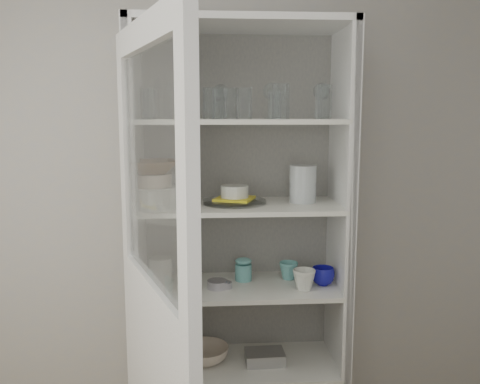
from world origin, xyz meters
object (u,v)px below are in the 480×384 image
(goblet_0, at_px, (182,99))
(grey_bowl_stack, at_px, (303,184))
(tin_box, at_px, (265,357))
(mug_blue, at_px, (323,276))
(glass_platter, at_px, (235,202))
(measuring_cups, at_px, (217,284))
(white_canister, at_px, (161,270))
(goblet_3, at_px, (321,99))
(goblet_1, at_px, (221,100))
(white_ramekin, at_px, (235,191))
(pantry_cabinet, at_px, (239,265))
(plate_stack_back, at_px, (161,194))
(terracotta_bowl, at_px, (151,167))
(plate_stack_front, at_px, (151,197))
(yellow_trivet, at_px, (235,199))
(mug_teal, at_px, (289,271))
(cupboard_door, at_px, (156,343))
(cream_dish, at_px, (205,354))
(mug_white, at_px, (304,280))
(goblet_2, at_px, (271,99))
(cream_bowl, at_px, (151,180))
(teal_jar, at_px, (243,271))

(goblet_0, bearing_deg, grey_bowl_stack, -6.68)
(grey_bowl_stack, bearing_deg, tin_box, -167.75)
(mug_blue, bearing_deg, goblet_0, -169.46)
(glass_platter, height_order, measuring_cups, glass_platter)
(white_canister, bearing_deg, goblet_3, 6.11)
(goblet_1, bearing_deg, white_ramekin, -56.20)
(pantry_cabinet, bearing_deg, goblet_1, 157.66)
(plate_stack_back, xyz_separation_m, terracotta_bowl, (-0.03, -0.21, 0.16))
(plate_stack_front, relative_size, white_ramekin, 1.84)
(plate_stack_back, bearing_deg, measuring_cups, -33.36)
(goblet_3, height_order, yellow_trivet, goblet_3)
(goblet_0, height_order, mug_teal, goblet_0)
(cupboard_door, bearing_deg, tin_box, 123.12)
(mug_blue, bearing_deg, measuring_cups, -157.79)
(pantry_cabinet, distance_m, white_canister, 0.39)
(white_canister, bearing_deg, glass_platter, -4.75)
(yellow_trivet, relative_size, tin_box, 0.88)
(plate_stack_front, height_order, cream_dish, plate_stack_front)
(mug_white, distance_m, cream_dish, 0.64)
(measuring_cups, bearing_deg, yellow_trivet, 34.53)
(measuring_cups, height_order, cream_dish, measuring_cups)
(goblet_2, distance_m, cream_bowl, 0.69)
(yellow_trivet, distance_m, mug_blue, 0.57)
(goblet_0, height_order, measuring_cups, goblet_0)
(yellow_trivet, distance_m, tin_box, 0.81)
(cupboard_door, relative_size, goblet_0, 10.93)
(white_ramekin, distance_m, mug_white, 0.53)
(white_canister, bearing_deg, mug_teal, 2.17)
(mug_blue, bearing_deg, mug_white, -127.14)
(cream_bowl, relative_size, white_canister, 1.44)
(white_canister, bearing_deg, goblet_0, 20.33)
(terracotta_bowl, relative_size, measuring_cups, 2.55)
(mug_blue, height_order, white_canister, white_canister)
(cupboard_door, bearing_deg, yellow_trivet, 133.99)
(cream_bowl, bearing_deg, mug_blue, 2.98)
(measuring_cups, distance_m, tin_box, 0.46)
(goblet_1, relative_size, white_canister, 1.37)
(grey_bowl_stack, relative_size, teal_jar, 1.81)
(cream_bowl, relative_size, terracotta_bowl, 0.77)
(plate_stack_back, bearing_deg, goblet_1, -5.74)
(cream_bowl, relative_size, measuring_cups, 1.96)
(pantry_cabinet, bearing_deg, terracotta_bowl, -161.10)
(pantry_cabinet, bearing_deg, cream_dish, -162.94)
(terracotta_bowl, xyz_separation_m, teal_jar, (0.43, 0.14, -0.54))
(plate_stack_back, height_order, glass_platter, plate_stack_back)
(pantry_cabinet, height_order, goblet_1, pantry_cabinet)
(white_ramekin, xyz_separation_m, mug_teal, (0.28, 0.05, -0.41))
(measuring_cups, height_order, white_canister, white_canister)
(cupboard_door, xyz_separation_m, tin_box, (0.47, 0.62, -0.38))
(goblet_1, xyz_separation_m, grey_bowl_stack, (0.39, -0.08, -0.40))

